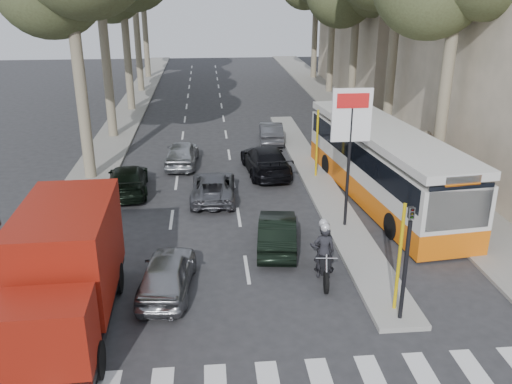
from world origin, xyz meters
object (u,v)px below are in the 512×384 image
dark_hatchback (277,232)px  city_bus (383,162)px  motorcycle (323,251)px  red_truck (65,269)px  silver_hatchback (167,273)px

dark_hatchback → city_bus: bearing=-132.0°
dark_hatchback → motorcycle: (1.25, -2.16, 0.29)m
red_truck → motorcycle: (7.70, 2.13, -0.87)m
dark_hatchback → red_truck: size_ratio=0.60×
city_bus → motorcycle: 7.88m
silver_hatchback → city_bus: (9.14, 7.28, 1.08)m
silver_hatchback → motorcycle: 5.12m
silver_hatchback → red_truck: 3.26m
silver_hatchback → motorcycle: motorcycle is taller
dark_hatchback → city_bus: 7.07m
silver_hatchback → motorcycle: (5.08, 0.57, 0.27)m
city_bus → motorcycle: bearing=-127.6°
city_bus → dark_hatchback: bearing=-145.8°
silver_hatchback → city_bus: bearing=-135.8°
dark_hatchback → red_truck: red_truck is taller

